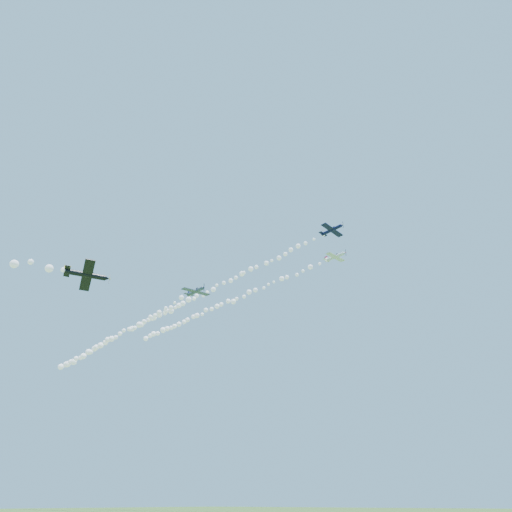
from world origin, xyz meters
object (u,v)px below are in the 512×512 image
Objects in this scene: plane_grey at (196,291)px; plane_white at (335,257)px; plane_navy at (332,230)px; plane_black at (87,275)px.

plane_white is at bearing 47.97° from plane_grey.
plane_grey is at bearing -153.40° from plane_navy.
plane_navy is 50.63m from plane_black.
plane_black is (-21.38, -48.82, -18.36)m from plane_white.
plane_grey is 0.98× the size of plane_black.
plane_black is at bearing -70.04° from plane_grey.
plane_navy is at bearing 28.97° from plane_grey.
plane_navy reaches higher than plane_black.
plane_navy is (4.47, -9.71, 0.75)m from plane_white.
plane_grey is at bearing -135.86° from plane_white.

